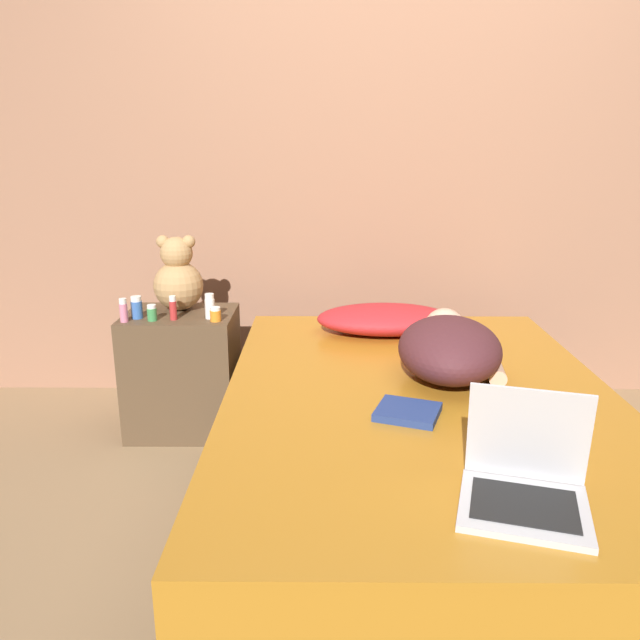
{
  "coord_description": "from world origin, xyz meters",
  "views": [
    {
      "loc": [
        -0.32,
        -1.93,
        1.28
      ],
      "look_at": [
        -0.34,
        0.24,
        0.66
      ],
      "focal_mm": 35.0,
      "sensor_mm": 36.0,
      "label": 1
    }
  ],
  "objects_px": {
    "bottle_green": "(152,313)",
    "bottle_blue": "(137,308)",
    "pillow": "(386,319)",
    "bottle_white": "(210,306)",
    "bottle_red": "(173,308)",
    "bottle_orange": "(215,314)",
    "bottle_pink": "(123,311)",
    "person_lying": "(450,347)",
    "teddy_bear": "(178,278)",
    "book": "(408,412)",
    "laptop": "(525,479)"
  },
  "relations": [
    {
      "from": "person_lying",
      "to": "bottle_green",
      "type": "relative_size",
      "value": 9.66
    },
    {
      "from": "pillow",
      "to": "teddy_bear",
      "type": "distance_m",
      "value": 0.94
    },
    {
      "from": "bottle_orange",
      "to": "bottle_green",
      "type": "height_order",
      "value": "bottle_green"
    },
    {
      "from": "pillow",
      "to": "bottle_pink",
      "type": "height_order",
      "value": "bottle_pink"
    },
    {
      "from": "bottle_white",
      "to": "bottle_green",
      "type": "xyz_separation_m",
      "value": [
        -0.24,
        -0.04,
        -0.02
      ]
    },
    {
      "from": "bottle_white",
      "to": "bottle_green",
      "type": "relative_size",
      "value": 1.57
    },
    {
      "from": "person_lying",
      "to": "book",
      "type": "relative_size",
      "value": 2.92
    },
    {
      "from": "laptop",
      "to": "bottle_blue",
      "type": "height_order",
      "value": "laptop"
    },
    {
      "from": "bottle_orange",
      "to": "bottle_blue",
      "type": "bearing_deg",
      "value": 173.02
    },
    {
      "from": "laptop",
      "to": "bottle_blue",
      "type": "distance_m",
      "value": 1.81
    },
    {
      "from": "pillow",
      "to": "bottle_green",
      "type": "relative_size",
      "value": 8.64
    },
    {
      "from": "laptop",
      "to": "teddy_bear",
      "type": "relative_size",
      "value": 1.01
    },
    {
      "from": "teddy_bear",
      "to": "book",
      "type": "relative_size",
      "value": 1.48
    },
    {
      "from": "teddy_bear",
      "to": "bottle_green",
      "type": "relative_size",
      "value": 4.88
    },
    {
      "from": "bottle_blue",
      "to": "person_lying",
      "type": "bearing_deg",
      "value": -20.41
    },
    {
      "from": "bottle_orange",
      "to": "book",
      "type": "relative_size",
      "value": 0.27
    },
    {
      "from": "pillow",
      "to": "teddy_bear",
      "type": "height_order",
      "value": "teddy_bear"
    },
    {
      "from": "pillow",
      "to": "laptop",
      "type": "relative_size",
      "value": 1.75
    },
    {
      "from": "pillow",
      "to": "teddy_bear",
      "type": "relative_size",
      "value": 1.77
    },
    {
      "from": "pillow",
      "to": "teddy_bear",
      "type": "xyz_separation_m",
      "value": [
        -0.92,
        0.11,
        0.16
      ]
    },
    {
      "from": "laptop",
      "to": "bottle_orange",
      "type": "bearing_deg",
      "value": 142.21
    },
    {
      "from": "bottle_red",
      "to": "bottle_orange",
      "type": "relative_size",
      "value": 1.71
    },
    {
      "from": "bottle_red",
      "to": "bottle_white",
      "type": "bearing_deg",
      "value": 7.99
    },
    {
      "from": "teddy_bear",
      "to": "person_lying",
      "type": "bearing_deg",
      "value": -29.05
    },
    {
      "from": "pillow",
      "to": "bottle_red",
      "type": "bearing_deg",
      "value": -176.73
    },
    {
      "from": "person_lying",
      "to": "bottle_pink",
      "type": "relative_size",
      "value": 6.59
    },
    {
      "from": "bottle_green",
      "to": "bottle_blue",
      "type": "bearing_deg",
      "value": 154.5
    },
    {
      "from": "person_lying",
      "to": "laptop",
      "type": "distance_m",
      "value": 0.83
    },
    {
      "from": "bottle_pink",
      "to": "bottle_red",
      "type": "bearing_deg",
      "value": 9.95
    },
    {
      "from": "bottle_blue",
      "to": "bottle_orange",
      "type": "height_order",
      "value": "bottle_blue"
    },
    {
      "from": "pillow",
      "to": "laptop",
      "type": "distance_m",
      "value": 1.34
    },
    {
      "from": "pillow",
      "to": "bottle_pink",
      "type": "bearing_deg",
      "value": -175.52
    },
    {
      "from": "teddy_bear",
      "to": "bottle_pink",
      "type": "bearing_deg",
      "value": -133.3
    },
    {
      "from": "laptop",
      "to": "bottle_green",
      "type": "height_order",
      "value": "laptop"
    },
    {
      "from": "bottle_white",
      "to": "book",
      "type": "bearing_deg",
      "value": -48.02
    },
    {
      "from": "pillow",
      "to": "bottle_white",
      "type": "distance_m",
      "value": 0.76
    },
    {
      "from": "laptop",
      "to": "bottle_orange",
      "type": "distance_m",
      "value": 1.55
    },
    {
      "from": "laptop",
      "to": "bottle_green",
      "type": "xyz_separation_m",
      "value": [
        -1.19,
        1.26,
        0.05
      ]
    },
    {
      "from": "bottle_orange",
      "to": "book",
      "type": "distance_m",
      "value": 1.06
    },
    {
      "from": "book",
      "to": "pillow",
      "type": "bearing_deg",
      "value": 89.19
    },
    {
      "from": "teddy_bear",
      "to": "book",
      "type": "height_order",
      "value": "teddy_bear"
    },
    {
      "from": "laptop",
      "to": "bottle_red",
      "type": "xyz_separation_m",
      "value": [
        -1.1,
        1.27,
        0.06
      ]
    },
    {
      "from": "laptop",
      "to": "teddy_bear",
      "type": "xyz_separation_m",
      "value": [
        -1.11,
        1.44,
        0.16
      ]
    },
    {
      "from": "bottle_blue",
      "to": "bottle_red",
      "type": "distance_m",
      "value": 0.16
    },
    {
      "from": "pillow",
      "to": "bottle_green",
      "type": "bearing_deg",
      "value": -176.19
    },
    {
      "from": "person_lying",
      "to": "book",
      "type": "xyz_separation_m",
      "value": [
        -0.19,
        -0.36,
        -0.09
      ]
    },
    {
      "from": "pillow",
      "to": "bottle_orange",
      "type": "bearing_deg",
      "value": -174.24
    },
    {
      "from": "person_lying",
      "to": "bottle_white",
      "type": "relative_size",
      "value": 6.15
    },
    {
      "from": "bottle_red",
      "to": "bottle_green",
      "type": "bearing_deg",
      "value": -170.64
    },
    {
      "from": "person_lying",
      "to": "bottle_orange",
      "type": "relative_size",
      "value": 10.98
    }
  ]
}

